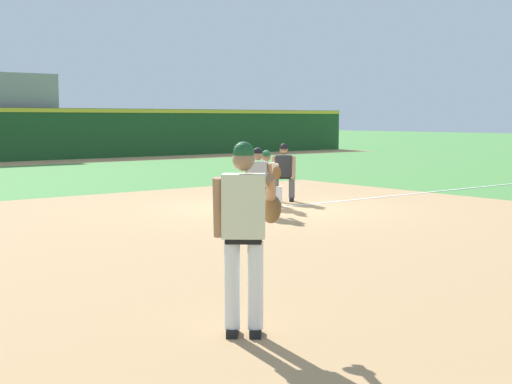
% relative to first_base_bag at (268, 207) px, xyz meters
% --- Properties ---
extents(ground_plane, '(160.00, 160.00, 0.00)m').
position_rel_first_base_bag_xyz_m(ground_plane, '(0.00, 0.00, -0.04)').
color(ground_plane, '#47843D').
extents(infield_dirt_patch, '(18.00, 18.00, 0.01)m').
position_rel_first_base_bag_xyz_m(infield_dirt_patch, '(-3.16, -3.68, -0.04)').
color(infield_dirt_patch, tan).
rests_on(infield_dirt_patch, ground).
extents(foul_line_stripe, '(13.96, 0.10, 0.00)m').
position_rel_first_base_bag_xyz_m(foul_line_stripe, '(6.98, 0.00, -0.04)').
color(foul_line_stripe, white).
rests_on(foul_line_stripe, ground).
extents(first_base_bag, '(0.38, 0.38, 0.09)m').
position_rel_first_base_bag_xyz_m(first_base_bag, '(0.00, 0.00, 0.00)').
color(first_base_bag, white).
rests_on(first_base_bag, ground).
extents(baseball, '(0.07, 0.07, 0.07)m').
position_rel_first_base_bag_xyz_m(baseball, '(-2.17, -2.38, -0.01)').
color(baseball, white).
rests_on(baseball, ground).
extents(pitcher, '(0.85, 0.54, 1.86)m').
position_rel_first_base_bag_xyz_m(pitcher, '(-6.27, -7.34, 1.01)').
color(pitcher, black).
rests_on(pitcher, ground).
extents(first_baseman, '(0.71, 1.09, 1.34)m').
position_rel_first_base_bag_xyz_m(first_baseman, '(0.19, 0.26, 0.69)').
color(first_baseman, black).
rests_on(first_baseman, ground).
extents(baserunner, '(0.66, 0.68, 1.46)m').
position_rel_first_base_bag_xyz_m(baserunner, '(-0.86, -0.72, 0.75)').
color(baserunner, black).
rests_on(baserunner, ground).
extents(umpire, '(0.68, 0.67, 1.46)m').
position_rel_first_base_bag_xyz_m(umpire, '(1.25, 0.89, 0.75)').
color(umpire, black).
rests_on(umpire, ground).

